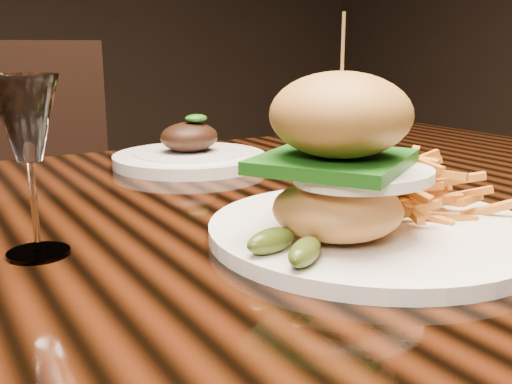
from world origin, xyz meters
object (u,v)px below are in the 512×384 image
wine_glass (27,125)px  dining_table (211,268)px  burger_plate (369,186)px  chair_far (27,211)px  far_dish (190,155)px

wine_glass → dining_table: bearing=16.5°
burger_plate → chair_far: bearing=77.4°
burger_plate → wine_glass: size_ratio=2.00×
far_dish → burger_plate: bearing=-91.1°
far_dish → chair_far: size_ratio=0.26×
burger_plate → far_dish: 0.44m
chair_far → burger_plate: bearing=-77.8°
wine_glass → burger_plate: bearing=-23.0°
dining_table → burger_plate: (0.08, -0.19, 0.13)m
burger_plate → dining_table: bearing=93.6°
far_dish → chair_far: (-0.16, 0.64, -0.23)m
dining_table → chair_far: chair_far is taller
dining_table → chair_far: (-0.06, 0.89, -0.13)m
dining_table → chair_far: 0.90m
dining_table → far_dish: 0.29m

